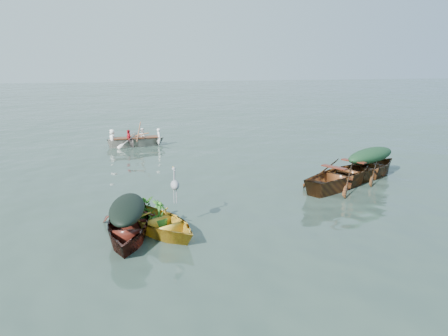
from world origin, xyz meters
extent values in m
plane|color=#2D3F36|center=(0.00, 0.00, 0.00)|extent=(140.00, 140.00, 0.00)
imported|color=yellow|center=(-2.85, -0.11, 0.00)|extent=(2.93, 3.65, 0.92)
imported|color=#521C13|center=(-3.59, -0.22, 0.00)|extent=(1.83, 4.11, 1.02)
imported|color=#532F13|center=(4.88, 3.37, 0.00)|extent=(4.77, 3.58, 1.11)
imported|color=brown|center=(3.44, 2.55, 0.00)|extent=(5.08, 3.99, 1.21)
imported|color=beige|center=(-3.17, 10.93, 0.00)|extent=(3.86, 1.39, 0.88)
ellipsoid|color=black|center=(-3.59, -0.22, 0.71)|extent=(1.01, 2.26, 0.40)
ellipsoid|color=#153518|center=(4.88, 3.37, 0.81)|extent=(2.62, 1.97, 0.52)
imported|color=#1F6A1B|center=(-3.10, 0.38, 0.76)|extent=(1.05, 1.13, 0.60)
imported|color=white|center=(-3.17, 10.93, 0.82)|extent=(2.72, 1.20, 0.76)
camera|label=1|loc=(-3.42, -10.28, 4.17)|focal=35.00mm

